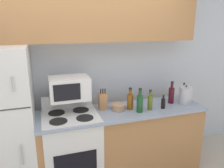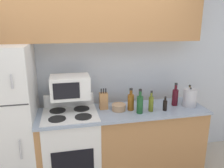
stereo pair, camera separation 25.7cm
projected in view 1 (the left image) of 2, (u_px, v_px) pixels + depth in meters
The scene contains 14 objects.
wall_back at pixel (85, 76), 2.97m from camera, with size 8.00×0.05×2.55m.
lower_cabinets at pixel (122, 142), 2.87m from camera, with size 2.10×0.60×0.93m.
upper_cabinets at pixel (85, 12), 2.57m from camera, with size 2.85×0.34×0.70m.
stove at pixel (72, 150), 2.65m from camera, with size 0.65×0.59×1.10m.
microwave at pixel (69, 88), 2.56m from camera, with size 0.46×0.33×0.27m.
knife_block at pixel (103, 101), 2.72m from camera, with size 0.10×0.09×0.27m.
bowl at pixel (118, 107), 2.71m from camera, with size 0.18×0.18×0.08m.
bottle_wine_green at pixel (140, 103), 2.63m from camera, with size 0.08×0.08×0.30m.
bottle_wine_red at pixel (171, 95), 2.93m from camera, with size 0.08×0.08×0.30m.
bottle_soy_sauce at pixel (163, 103), 2.75m from camera, with size 0.05×0.05×0.18m.
bottle_olive_oil at pixel (150, 102), 2.71m from camera, with size 0.06×0.06×0.26m.
bottle_vinegar at pixel (183, 93), 3.09m from camera, with size 0.06×0.06×0.24m.
bottle_whiskey at pixel (130, 101), 2.72m from camera, with size 0.08×0.08×0.28m.
kettle at pixel (185, 95), 2.91m from camera, with size 0.17×0.17×0.26m.
Camera 1 is at (-0.55, -2.11, 1.97)m, focal length 35.00 mm.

